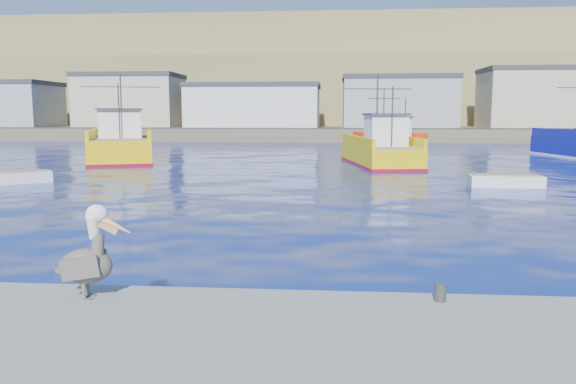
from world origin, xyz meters
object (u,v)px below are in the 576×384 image
(trawler_yellow_b, at_px, (381,151))
(pelican, at_px, (89,258))
(skiff_mid, at_px, (506,182))
(boat_orange, at_px, (390,140))
(trawler_yellow_a, at_px, (122,145))
(skiff_left, at_px, (16,179))

(trawler_yellow_b, relative_size, pelican, 6.75)
(trawler_yellow_b, height_order, skiff_mid, trawler_yellow_b)
(trawler_yellow_b, xyz_separation_m, boat_orange, (2.18, 15.61, 0.02))
(pelican, bearing_deg, trawler_yellow_a, 110.15)
(boat_orange, bearing_deg, skiff_mid, -83.71)
(skiff_left, xyz_separation_m, pelican, (12.32, -18.72, 0.94))
(skiff_mid, relative_size, pelican, 2.20)
(skiff_mid, height_order, pelican, pelican)
(trawler_yellow_a, relative_size, boat_orange, 1.71)
(skiff_left, relative_size, pelican, 2.18)
(trawler_yellow_b, height_order, boat_orange, trawler_yellow_b)
(trawler_yellow_a, bearing_deg, skiff_left, -89.66)
(boat_orange, xyz_separation_m, skiff_mid, (2.99, -27.10, -0.77))
(trawler_yellow_a, relative_size, trawler_yellow_b, 1.29)
(boat_orange, distance_m, pelican, 47.39)
(skiff_mid, bearing_deg, trawler_yellow_b, 114.22)
(skiff_mid, distance_m, pelican, 23.04)
(skiff_left, bearing_deg, skiff_mid, 1.39)
(skiff_left, relative_size, skiff_mid, 0.99)
(skiff_left, height_order, skiff_mid, skiff_mid)
(trawler_yellow_b, distance_m, skiff_left, 23.10)
(skiff_mid, bearing_deg, pelican, -122.94)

